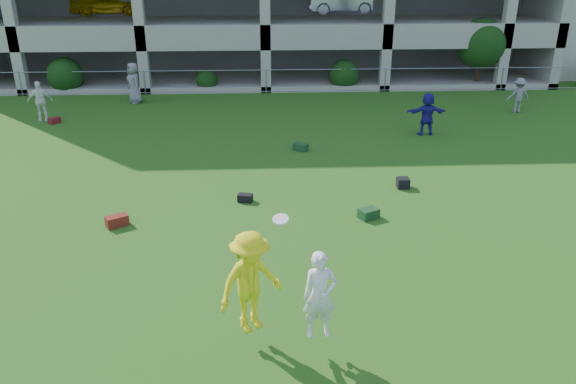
{
  "coord_description": "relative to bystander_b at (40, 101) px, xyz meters",
  "views": [
    {
      "loc": [
        -0.3,
        -8.9,
        6.49
      ],
      "look_at": [
        0.3,
        3.0,
        1.4
      ],
      "focal_mm": 35.0,
      "sensor_mm": 36.0,
      "label": 1
    }
  ],
  "objects": [
    {
      "name": "ground",
      "position": [
        9.44,
        -14.45,
        -0.83
      ],
      "size": [
        100.0,
        100.0,
        0.0
      ],
      "primitive_type": "plane",
      "color": "#235114",
      "rests_on": "ground"
    },
    {
      "name": "bystander_b",
      "position": [
        0.0,
        0.0,
        0.0
      ],
      "size": [
        1.04,
        0.63,
        1.65
      ],
      "primitive_type": "imported",
      "rotation": [
        0.0,
        0.0,
        0.26
      ],
      "color": "white",
      "rests_on": "ground"
    },
    {
      "name": "bystander_c",
      "position": [
        3.29,
        2.85,
        0.11
      ],
      "size": [
        1.01,
        1.09,
        1.87
      ],
      "primitive_type": "imported",
      "rotation": [
        0.0,
        0.0,
        -0.97
      ],
      "color": "gray",
      "rests_on": "ground"
    },
    {
      "name": "bystander_d",
      "position": [
        15.5,
        -2.76,
        -0.01
      ],
      "size": [
        1.53,
        0.52,
        1.64
      ],
      "primitive_type": "imported",
      "rotation": [
        0.0,
        0.0,
        3.17
      ],
      "color": "#271F90",
      "rests_on": "ground"
    },
    {
      "name": "bystander_f",
      "position": [
        20.41,
        0.29,
        -0.07
      ],
      "size": [
        1.0,
        0.59,
        1.52
      ],
      "primitive_type": "imported",
      "rotation": [
        0.0,
        0.0,
        3.11
      ],
      "color": "gray",
      "rests_on": "ground"
    },
    {
      "name": "bag_red_a",
      "position": [
        5.39,
        -10.17,
        -0.69
      ],
      "size": [
        0.63,
        0.54,
        0.28
      ],
      "primitive_type": "cube",
      "rotation": [
        0.0,
        0.0,
        0.54
      ],
      "color": "#57190F",
      "rests_on": "ground"
    },
    {
      "name": "bag_black_b",
      "position": [
        8.66,
        -8.8,
        -0.72
      ],
      "size": [
        0.45,
        0.34,
        0.22
      ],
      "primitive_type": "cube",
      "rotation": [
        0.0,
        0.0,
        -0.26
      ],
      "color": "black",
      "rests_on": "ground"
    },
    {
      "name": "bag_green_c",
      "position": [
        11.95,
        -10.03,
        -0.7
      ],
      "size": [
        0.61,
        0.54,
        0.26
      ],
      "primitive_type": "cube",
      "rotation": [
        0.0,
        0.0,
        0.49
      ],
      "color": "#143717",
      "rests_on": "ground"
    },
    {
      "name": "crate_d",
      "position": [
        13.36,
        -8.01,
        -0.68
      ],
      "size": [
        0.35,
        0.35,
        0.3
      ],
      "primitive_type": "cube",
      "rotation": [
        0.0,
        0.0,
        -0.01
      ],
      "color": "black",
      "rests_on": "ground"
    },
    {
      "name": "bag_red_f",
      "position": [
        0.63,
        -0.47,
        -0.71
      ],
      "size": [
        0.49,
        0.53,
        0.24
      ],
      "primitive_type": "cube",
      "rotation": [
        0.0,
        0.0,
        0.95
      ],
      "color": "#590F1C",
      "rests_on": "ground"
    },
    {
      "name": "bag_green_g",
      "position": [
        10.54,
        -4.42,
        -0.7
      ],
      "size": [
        0.58,
        0.53,
        0.25
      ],
      "primitive_type": "cube",
      "rotation": [
        0.0,
        0.0,
        -0.59
      ],
      "color": "#1A3D16",
      "rests_on": "ground"
    },
    {
      "name": "frisbee_contest",
      "position": [
        9.12,
        -15.13,
        0.43
      ],
      "size": [
        2.17,
        1.26,
        2.2
      ],
      "color": "yellow",
      "rests_on": "ground"
    },
    {
      "name": "fence",
      "position": [
        9.44,
        4.55,
        -0.21
      ],
      "size": [
        36.06,
        0.06,
        1.2
      ],
      "color": "gray",
      "rests_on": "ground"
    },
    {
      "name": "shrub_row",
      "position": [
        14.03,
        5.25,
        0.68
      ],
      "size": [
        34.38,
        2.52,
        3.5
      ],
      "color": "#163D11",
      "rests_on": "ground"
    }
  ]
}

